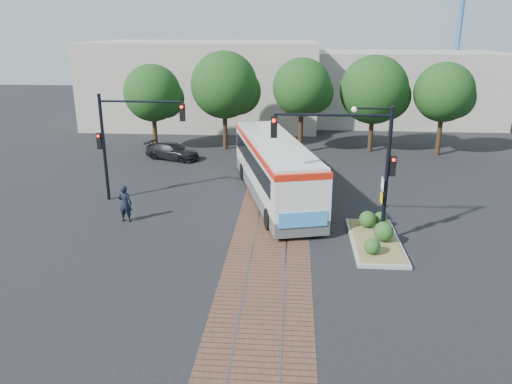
{
  "coord_description": "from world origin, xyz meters",
  "views": [
    {
      "loc": [
        0.95,
        -22.23,
        9.43
      ],
      "look_at": [
        -0.83,
        1.17,
        1.6
      ],
      "focal_mm": 35.0,
      "sensor_mm": 36.0,
      "label": 1
    }
  ],
  "objects_px": {
    "parked_car": "(172,151)",
    "officer": "(125,204)",
    "traffic_island": "(376,236)",
    "signal_pole_left": "(123,133)",
    "signal_pole_main": "(360,153)",
    "city_bus": "(275,166)"
  },
  "relations": [
    {
      "from": "signal_pole_main",
      "to": "officer",
      "type": "bearing_deg",
      "value": 171.98
    },
    {
      "from": "signal_pole_left",
      "to": "parked_car",
      "type": "relative_size",
      "value": 1.44
    },
    {
      "from": "city_bus",
      "to": "officer",
      "type": "distance_m",
      "value": 8.53
    },
    {
      "from": "parked_car",
      "to": "officer",
      "type": "bearing_deg",
      "value": -156.93
    },
    {
      "from": "officer",
      "to": "parked_car",
      "type": "relative_size",
      "value": 0.45
    },
    {
      "from": "city_bus",
      "to": "traffic_island",
      "type": "bearing_deg",
      "value": -64.69
    },
    {
      "from": "traffic_island",
      "to": "signal_pole_left",
      "type": "height_order",
      "value": "signal_pole_left"
    },
    {
      "from": "city_bus",
      "to": "signal_pole_left",
      "type": "bearing_deg",
      "value": 172.83
    },
    {
      "from": "traffic_island",
      "to": "officer",
      "type": "xyz_separation_m",
      "value": [
        -12.23,
        1.68,
        0.62
      ]
    },
    {
      "from": "officer",
      "to": "city_bus",
      "type": "bearing_deg",
      "value": -147.38
    },
    {
      "from": "city_bus",
      "to": "officer",
      "type": "bearing_deg",
      "value": -164.21
    },
    {
      "from": "traffic_island",
      "to": "parked_car",
      "type": "bearing_deg",
      "value": 132.16
    },
    {
      "from": "city_bus",
      "to": "signal_pole_left",
      "type": "height_order",
      "value": "signal_pole_left"
    },
    {
      "from": "signal_pole_main",
      "to": "parked_car",
      "type": "xyz_separation_m",
      "value": [
        -11.85,
        14.05,
        -3.55
      ]
    },
    {
      "from": "city_bus",
      "to": "parked_car",
      "type": "distance_m",
      "value": 11.47
    },
    {
      "from": "city_bus",
      "to": "traffic_island",
      "type": "relative_size",
      "value": 2.46
    },
    {
      "from": "signal_pole_main",
      "to": "city_bus",
      "type": "bearing_deg",
      "value": 124.0
    },
    {
      "from": "traffic_island",
      "to": "signal_pole_main",
      "type": "relative_size",
      "value": 0.87
    },
    {
      "from": "signal_pole_left",
      "to": "parked_car",
      "type": "bearing_deg",
      "value": 87.62
    },
    {
      "from": "parked_car",
      "to": "city_bus",
      "type": "bearing_deg",
      "value": -115.63
    },
    {
      "from": "traffic_island",
      "to": "signal_pole_left",
      "type": "bearing_deg",
      "value": 159.64
    },
    {
      "from": "city_bus",
      "to": "officer",
      "type": "relative_size",
      "value": 6.72
    }
  ]
}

